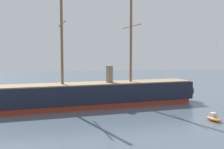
{
  "coord_description": "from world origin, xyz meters",
  "views": [
    {
      "loc": [
        -9.39,
        -15.11,
        14.82
      ],
      "look_at": [
        -2.59,
        39.75,
        10.15
      ],
      "focal_mm": 42.15,
      "sensor_mm": 36.0,
      "label": 1
    }
  ],
  "objects": [
    {
      "name": "tall_ship",
      "position": [
        -4.43,
        55.92,
        3.4
      ],
      "size": [
        65.43,
        18.82,
        31.73
      ],
      "color": "maroon",
      "rests_on": "ground"
    },
    {
      "name": "motorboat_alongside_stern",
      "position": [
        19.36,
        37.6,
        0.61
      ],
      "size": [
        2.61,
        4.41,
        1.73
      ],
      "color": "orange",
      "rests_on": "ground"
    },
    {
      "name": "dinghy_far_left",
      "position": [
        -26.53,
        52.64,
        0.35
      ],
      "size": [
        2.91,
        3.07,
        0.7
      ],
      "color": "gray",
      "rests_on": "ground"
    },
    {
      "name": "seagull_in_flight",
      "position": [
        10.0,
        20.56,
        15.77
      ],
      "size": [
        0.46,
        1.03,
        0.13
      ],
      "color": "silver"
    }
  ]
}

